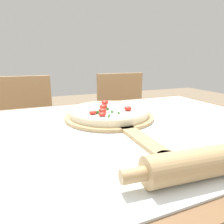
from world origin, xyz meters
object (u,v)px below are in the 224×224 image
pizza (109,111)px  chair_right (125,123)px  chair_left (25,135)px  pizza_peel (112,118)px

pizza → chair_right: bearing=59.2°
chair_left → pizza_peel: bearing=-61.4°
pizza_peel → pizza: (-0.00, 0.03, 0.02)m
pizza_peel → chair_right: bearing=60.2°
pizza_peel → chair_right: (0.39, 0.67, -0.27)m
chair_left → chair_right: bearing=2.0°
pizza → chair_right: chair_right is taller
pizza → chair_left: 0.78m
chair_left → chair_right: size_ratio=1.00×
pizza_peel → chair_right: chair_right is taller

